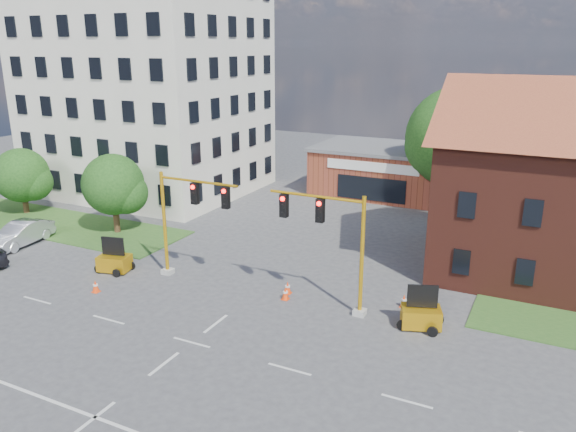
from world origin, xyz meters
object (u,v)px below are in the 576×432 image
Objects in this scene: trailer_west at (114,261)px; pickup_white at (502,264)px; trailer_east at (421,315)px; signal_mast_east at (331,237)px; signal_mast_west at (187,214)px.

trailer_west reaches higher than pickup_white.
trailer_east reaches higher than trailer_west.
trailer_east is (4.70, 0.07, -3.26)m from signal_mast_east.
signal_mast_east is 13.86m from trailer_west.
signal_mast_east is 3.01× the size of trailer_west.
trailer_west is 0.37× the size of pickup_white.
pickup_white is (20.89, 9.38, 0.14)m from trailer_west.
signal_mast_east is (8.71, 0.00, 0.00)m from signal_mast_west.
signal_mast_east reaches higher than trailer_west.
trailer_east is at bearing 0.84° from signal_mast_east.
pickup_white is (16.18, 8.28, -3.14)m from signal_mast_west.
pickup_white is (7.46, 8.28, -3.14)m from signal_mast_east.
signal_mast_west reaches higher than trailer_west.
signal_mast_west reaches higher than trailer_east.
signal_mast_east reaches higher than pickup_white.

